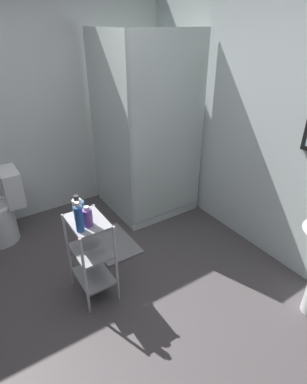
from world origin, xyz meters
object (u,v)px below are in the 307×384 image
at_px(toilet, 1,213).
at_px(bath_mat, 113,243).
at_px(storage_cart, 91,252).
at_px(lotion_bottle_white, 78,209).
at_px(rinse_cup, 80,207).
at_px(conditioner_bottle_purple, 88,217).
at_px(shampoo_bottle_blue, 79,218).
at_px(shower_stall, 144,174).

bearing_deg(toilet, bath_mat, 51.60).
bearing_deg(storage_cart, lotion_bottle_white, -134.15).
relative_size(storage_cart, rinse_cup, 7.24).
bearing_deg(conditioner_bottle_purple, shampoo_bottle_blue, -67.15).
relative_size(shower_stall, storage_cart, 2.70).
bearing_deg(toilet, storage_cart, 21.54).
distance_m(storage_cart, shampoo_bottle_blue, 0.43).
distance_m(shower_stall, shampoo_bottle_blue, 1.59).
bearing_deg(lotion_bottle_white, conditioner_bottle_purple, 14.83).
bearing_deg(toilet, shower_stall, 79.23).
xyz_separation_m(lotion_bottle_white, conditioner_bottle_purple, (0.11, 0.03, -0.02)).
height_order(shampoo_bottle_blue, conditioner_bottle_purple, shampoo_bottle_blue).
distance_m(shower_stall, conditioner_bottle_purple, 1.51).
xyz_separation_m(rinse_cup, bath_mat, (-0.38, 0.42, -0.78)).
height_order(toilet, lotion_bottle_white, lotion_bottle_white).
bearing_deg(shower_stall, lotion_bottle_white, -51.50).
relative_size(conditioner_bottle_purple, rinse_cup, 1.58).
relative_size(shower_stall, shampoo_bottle_blue, 8.51).
bearing_deg(bath_mat, toilet, -128.40).
relative_size(lotion_bottle_white, shampoo_bottle_blue, 0.88).
relative_size(toilet, shampoo_bottle_blue, 3.24).
bearing_deg(shampoo_bottle_blue, toilet, -163.40).
xyz_separation_m(shampoo_bottle_blue, rinse_cup, (-0.22, 0.09, -0.05)).
height_order(toilet, rinse_cup, rinse_cup).
distance_m(shower_stall, toilet, 1.58).
distance_m(conditioner_bottle_purple, bath_mat, 1.08).
bearing_deg(toilet, shampoo_bottle_blue, 16.60).
relative_size(conditioner_bottle_purple, bath_mat, 0.27).
height_order(shampoo_bottle_blue, rinse_cup, shampoo_bottle_blue).
bearing_deg(conditioner_bottle_purple, toilet, -160.12).
height_order(toilet, conditioner_bottle_purple, conditioner_bottle_purple).
xyz_separation_m(lotion_bottle_white, shampoo_bottle_blue, (0.14, -0.04, 0.01)).
bearing_deg(bath_mat, conditioner_bottle_purple, -37.33).
distance_m(shower_stall, rinse_cup, 1.38).
height_order(lotion_bottle_white, rinse_cup, lotion_bottle_white).
xyz_separation_m(toilet, storage_cart, (1.22, 0.48, 0.12)).
bearing_deg(shampoo_bottle_blue, lotion_bottle_white, 163.03).
distance_m(shampoo_bottle_blue, bath_mat, 1.15).
distance_m(toilet, conditioner_bottle_purple, 1.46).
xyz_separation_m(shower_stall, storage_cart, (0.93, -1.07, -0.03)).
bearing_deg(lotion_bottle_white, rinse_cup, 151.78).
xyz_separation_m(lotion_bottle_white, bath_mat, (-0.46, 0.47, -0.82)).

